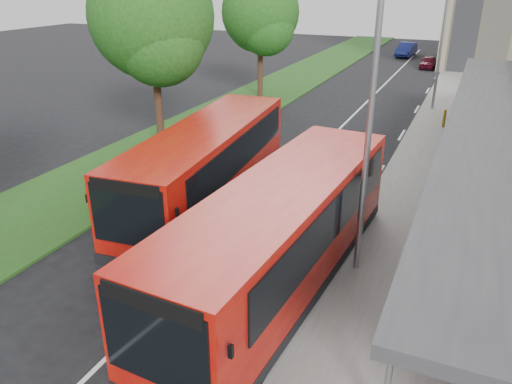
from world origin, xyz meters
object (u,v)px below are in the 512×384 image
at_px(tree_far, 261,18).
at_px(bollard, 444,118).
at_px(bus_main, 282,235).
at_px(car_near, 428,62).
at_px(bus_second, 207,166).
at_px(lamp_post_near, 368,108).
at_px(lamp_post_far, 442,31).
at_px(car_far, 406,50).
at_px(tree_mid, 153,25).
at_px(litter_bin, 441,175).

distance_m(tree_far, bollard, 13.39).
bearing_deg(bus_main, car_near, 94.09).
xyz_separation_m(tree_far, bus_second, (5.19, -16.76, -3.70)).
distance_m(lamp_post_near, bollard, 16.49).
bearing_deg(bollard, lamp_post_far, 104.73).
relative_size(bus_main, car_near, 3.41).
height_order(lamp_post_far, car_far, lamp_post_far).
bearing_deg(tree_mid, lamp_post_near, -32.36).
bearing_deg(bus_main, lamp_post_far, 89.31).
relative_size(lamp_post_near, bollard, 8.52).
bearing_deg(car_far, bus_main, -81.99).
height_order(bus_main, bus_second, bus_main).
bearing_deg(bus_second, litter_bin, 26.79).
xyz_separation_m(bus_main, bollard, (2.69, 17.44, -0.91)).
height_order(bus_main, litter_bin, bus_main).
bearing_deg(bus_main, tree_far, 118.44).
xyz_separation_m(car_near, car_far, (-2.90, 6.43, 0.16)).
height_order(bollard, car_near, bollard).
relative_size(tree_far, litter_bin, 7.89).
height_order(litter_bin, car_far, car_far).
bearing_deg(bus_second, bollard, 57.77).
xyz_separation_m(litter_bin, bollard, (-0.61, 8.91, -0.04)).
bearing_deg(car_far, bollard, -73.58).
bearing_deg(car_far, litter_bin, -75.73).
height_order(tree_far, car_near, tree_far).
bearing_deg(car_near, lamp_post_far, -81.13).
height_order(lamp_post_near, bus_second, lamp_post_near).
relative_size(car_near, car_far, 0.75).
distance_m(tree_far, litter_bin, 18.15).
xyz_separation_m(bus_main, car_far, (-3.20, 43.82, -0.84)).
bearing_deg(car_far, car_near, -61.89).
relative_size(tree_mid, lamp_post_far, 1.10).
xyz_separation_m(lamp_post_far, bus_second, (-5.94, -17.70, -3.22)).
xyz_separation_m(bollard, car_far, (-5.90, 26.39, 0.07)).
relative_size(tree_mid, bollard, 9.41).
xyz_separation_m(lamp_post_near, car_far, (-4.83, 42.32, -4.03)).
relative_size(lamp_post_near, lamp_post_far, 1.00).
bearing_deg(bus_second, car_near, 78.15).
distance_m(litter_bin, car_far, 35.89).
bearing_deg(bollard, lamp_post_near, -93.83).
relative_size(tree_far, bus_second, 0.77).
relative_size(bollard, car_near, 0.30).
xyz_separation_m(bus_main, bus_second, (-4.32, 3.80, -0.03)).
height_order(tree_mid, lamp_post_far, tree_mid).
relative_size(tree_far, lamp_post_far, 1.01).
height_order(litter_bin, car_near, litter_bin).
height_order(lamp_post_near, bus_main, lamp_post_near).
xyz_separation_m(lamp_post_far, bus_main, (-1.62, -21.50, -3.18)).
relative_size(lamp_post_near, bus_second, 0.76).
height_order(tree_far, bus_main, tree_far).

